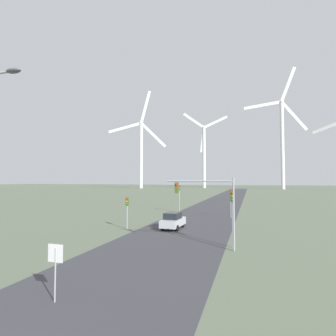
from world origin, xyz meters
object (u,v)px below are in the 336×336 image
object	(u,v)px
wind_turbine_center	(282,135)
traffic_light_post_mid_right	(231,197)
traffic_light_post_near_left	(127,206)
wind_turbine_left	(204,150)
traffic_light_post_near_right	(232,206)
car_approaching	(173,221)
stop_sign_near	(55,261)
traffic_light_mast_overhead	(208,197)
wind_turbine_far_left	(141,147)
traffic_light_post_mid_left	(179,193)

from	to	relation	value
wind_turbine_center	traffic_light_post_mid_right	bearing A→B (deg)	-99.25
traffic_light_post_near_left	wind_turbine_left	size ratio (longest dim) A/B	0.06
traffic_light_post_near_right	car_approaching	bearing A→B (deg)	137.16
stop_sign_near	car_approaching	distance (m)	18.51
traffic_light_post_near_left	wind_turbine_center	xyz separation A→B (m)	(31.84, 143.85, 30.06)
stop_sign_near	traffic_light_mast_overhead	xyz separation A→B (m)	(5.15, 11.11, 2.30)
traffic_light_post_near_right	car_approaching	distance (m)	9.74
traffic_light_mast_overhead	car_approaching	distance (m)	9.51
wind_turbine_center	car_approaching	bearing A→B (deg)	-100.77
traffic_light_post_mid_right	wind_turbine_left	distance (m)	151.37
traffic_light_mast_overhead	car_approaching	size ratio (longest dim) A/B	1.34
stop_sign_near	wind_turbine_left	bearing A→B (deg)	97.44
traffic_light_post_near_right	wind_turbine_left	size ratio (longest dim) A/B	0.08
traffic_light_post_near_left	traffic_light_post_near_right	size ratio (longest dim) A/B	0.77
car_approaching	wind_turbine_far_left	distance (m)	152.16
car_approaching	wind_turbine_left	world-z (taller)	wind_turbine_left
stop_sign_near	wind_turbine_far_left	size ratio (longest dim) A/B	0.04
traffic_light_post_mid_right	wind_turbine_center	bearing A→B (deg)	80.75
traffic_light_post_mid_left	wind_turbine_left	world-z (taller)	wind_turbine_left
wind_turbine_left	car_approaching	bearing A→B (deg)	-81.67
stop_sign_near	traffic_light_post_mid_left	bearing A→B (deg)	95.46
traffic_light_post_near_right	wind_turbine_left	xyz separation A→B (m)	(-29.94, 163.64, 23.36)
wind_turbine_left	wind_turbine_far_left	bearing A→B (deg)	-151.78
traffic_light_mast_overhead	traffic_light_post_near_right	bearing A→B (deg)	27.63
traffic_light_post_near_right	car_approaching	xyz separation A→B (m)	(-6.92, 6.42, -2.42)
stop_sign_near	traffic_light_post_near_left	distance (m)	17.41
stop_sign_near	traffic_light_post_near_left	world-z (taller)	traffic_light_post_near_left
car_approaching	stop_sign_near	bearing A→B (deg)	-90.19
traffic_light_post_near_right	traffic_light_post_mid_left	bearing A→B (deg)	115.57
traffic_light_post_mid_right	wind_turbine_far_left	world-z (taller)	wind_turbine_far_left
traffic_light_post_near_left	traffic_light_mast_overhead	xyz separation A→B (m)	(9.90, -5.61, 1.51)
traffic_light_post_mid_left	wind_turbine_far_left	xyz separation A→B (m)	(-59.40, 121.13, 24.87)
traffic_light_post_mid_right	car_approaching	xyz separation A→B (m)	(-5.60, -10.47, -2.10)
traffic_light_post_mid_left	car_approaching	size ratio (longest dim) A/B	1.10
wind_turbine_far_left	traffic_light_post_mid_right	bearing A→B (deg)	-61.46
traffic_light_post_near_right	traffic_light_post_mid_left	world-z (taller)	traffic_light_post_mid_left
stop_sign_near	wind_turbine_left	distance (m)	178.94
car_approaching	wind_turbine_far_left	size ratio (longest dim) A/B	0.06
wind_turbine_far_left	wind_turbine_left	xyz separation A→B (m)	(39.62, 21.27, -1.52)
stop_sign_near	traffic_light_post_near_right	size ratio (longest dim) A/B	0.56
traffic_light_post_mid_left	car_approaching	distance (m)	15.37
car_approaching	wind_turbine_center	xyz separation A→B (m)	(27.03, 142.09, 31.74)
traffic_light_post_mid_right	wind_turbine_left	world-z (taller)	wind_turbine_left
stop_sign_near	wind_turbine_far_left	distance (m)	168.72
traffic_light_mast_overhead	wind_turbine_left	size ratio (longest dim) A/B	0.10
traffic_light_post_mid_right	car_approaching	bearing A→B (deg)	-118.12
traffic_light_post_mid_left	wind_turbine_left	bearing A→B (deg)	97.91
traffic_light_post_near_right	stop_sign_near	bearing A→B (deg)	-120.04
traffic_light_post_near_right	traffic_light_post_near_left	bearing A→B (deg)	158.36
traffic_light_post_near_right	wind_turbine_far_left	bearing A→B (deg)	116.04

